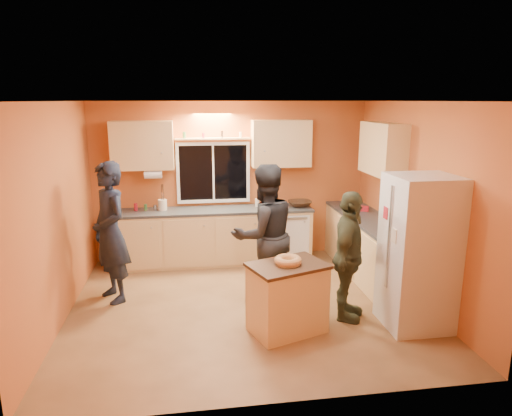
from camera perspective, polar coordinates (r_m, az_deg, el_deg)
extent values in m
plane|color=brown|center=(6.09, -1.08, -12.05)|extent=(4.50, 4.50, 0.00)
cube|color=#B2582D|center=(7.61, -3.08, 3.39)|extent=(4.50, 0.04, 2.60)
cube|color=#B2582D|center=(3.77, 2.81, -7.09)|extent=(4.50, 0.04, 2.60)
cube|color=#B2582D|center=(5.82, -23.67, -0.83)|extent=(0.04, 4.00, 2.60)
cube|color=#B2582D|center=(6.34, 19.46, 0.63)|extent=(0.04, 4.00, 2.60)
cube|color=white|center=(5.50, -1.20, 13.21)|extent=(4.50, 4.00, 0.02)
cube|color=black|center=(7.54, -5.36, 4.42)|extent=(1.10, 0.02, 0.90)
cube|color=white|center=(7.53, -5.35, 4.41)|extent=(1.20, 0.04, 1.00)
cube|color=#DABC72|center=(7.36, -14.03, 7.59)|extent=(0.95, 0.33, 0.75)
cube|color=#DABC72|center=(7.48, 3.16, 8.05)|extent=(0.95, 0.33, 0.75)
cube|color=#DABC72|center=(6.89, 15.55, 7.13)|extent=(0.33, 1.00, 0.75)
cylinder|color=silver|center=(7.29, -12.74, 4.08)|extent=(0.27, 0.12, 0.12)
cube|color=#DABC72|center=(7.49, -5.45, -3.65)|extent=(3.20, 0.60, 0.86)
cube|color=#282B2D|center=(7.37, -5.52, -0.31)|extent=(3.24, 0.62, 0.04)
cube|color=#DABC72|center=(7.94, 11.38, -2.88)|extent=(0.60, 0.60, 0.86)
cube|color=#282B2D|center=(7.83, 11.53, 0.29)|extent=(0.62, 0.62, 0.04)
cube|color=#DABC72|center=(6.88, 14.75, -5.62)|extent=(0.60, 1.80, 0.86)
cube|color=#282B2D|center=(6.75, 14.97, -2.00)|extent=(0.62, 1.84, 0.04)
cube|color=silver|center=(5.60, 19.65, -5.28)|extent=(0.72, 0.70, 1.80)
cube|color=#DABC72|center=(5.33, 3.94, -11.28)|extent=(0.94, 0.78, 0.79)
cube|color=black|center=(5.18, 4.01, -7.21)|extent=(0.99, 0.82, 0.04)
torus|color=tan|center=(5.15, 4.02, -6.56)|extent=(0.31, 0.31, 0.09)
imported|color=black|center=(6.24, -17.75, -2.94)|extent=(0.73, 0.81, 1.86)
imported|color=black|center=(5.87, 1.03, -3.42)|extent=(1.07, 0.94, 1.84)
imported|color=#343622|center=(5.58, 11.46, -5.97)|extent=(0.77, 1.00, 1.59)
imported|color=black|center=(7.56, 5.51, 0.55)|extent=(0.39, 0.39, 0.09)
cylinder|color=beige|center=(7.41, -11.61, 0.38)|extent=(0.14, 0.14, 0.17)
imported|color=gray|center=(6.00, 17.87, -2.36)|extent=(0.35, 0.33, 0.31)
cube|color=#AD1A26|center=(7.42, 13.28, -0.08)|extent=(0.19, 0.17, 0.07)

